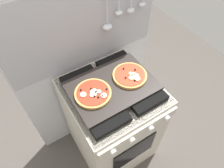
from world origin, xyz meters
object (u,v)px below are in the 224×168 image
object	(u,v)px
baking_tray	(112,86)
pizza_left	(93,93)
pizza_right	(130,76)
stove	(112,121)

from	to	relation	value
baking_tray	pizza_left	distance (m)	0.14
pizza_right	baking_tray	bearing A→B (deg)	178.29
pizza_left	pizza_right	size ratio (longest dim) A/B	1.00
baking_tray	pizza_right	xyz separation A→B (m)	(0.14, -0.00, 0.02)
baking_tray	pizza_left	xyz separation A→B (m)	(-0.14, 0.00, 0.02)
stove	baking_tray	bearing A→B (deg)	90.00
stove	pizza_left	bearing A→B (deg)	178.85
pizza_left	pizza_right	xyz separation A→B (m)	(0.27, -0.01, -0.00)
stove	baking_tray	world-z (taller)	baking_tray
stove	pizza_right	distance (m)	0.50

